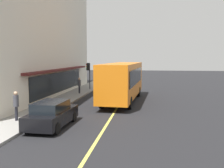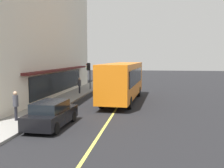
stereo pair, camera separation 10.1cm
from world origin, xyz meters
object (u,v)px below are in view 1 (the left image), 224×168
Objects in this scene: car_black at (52,114)px; traffic_light at (88,70)px; pedestrian_at_corner at (79,84)px; bus at (123,80)px; pedestrian_mid_block at (16,103)px.

traffic_light is at bearing 5.93° from car_black.
traffic_light is 1.91× the size of pedestrian_at_corner.
pedestrian_mid_block is at bearing 147.35° from bus.
car_black is 13.43m from pedestrian_at_corner.
bus is 6.39m from pedestrian_at_corner.
pedestrian_mid_block is (-8.90, 5.70, -0.74)m from bus.
traffic_light is 0.73× the size of car_black.
pedestrian_at_corner is (-3.96, 0.11, -1.38)m from traffic_light.
pedestrian_at_corner is (13.29, 1.90, 0.41)m from car_black.
pedestrian_at_corner is (12.67, -0.62, -0.09)m from pedestrian_mid_block.
traffic_light reaches higher than car_black.
pedestrian_mid_block is 12.69m from pedestrian_at_corner.
car_black is (-9.52, 3.18, -1.24)m from bus.
pedestrian_at_corner is at bearing 53.47° from bus.
pedestrian_at_corner is at bearing 8.15° from car_black.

